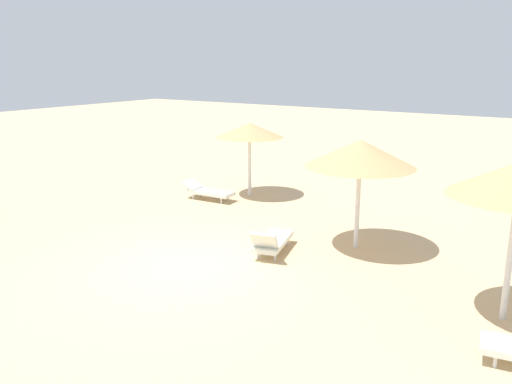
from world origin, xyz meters
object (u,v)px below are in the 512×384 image
lounger_1 (272,241)px  parasol_2 (250,130)px  parasol_1 (360,154)px  lounger_2 (207,191)px

lounger_1 → parasol_2: bearing=129.8°
parasol_1 → parasol_2: 6.17m
parasol_1 → lounger_1: 3.14m
parasol_1 → lounger_1: parasol_1 is taller
lounger_1 → lounger_2: (-4.70, 3.21, -0.02)m
parasol_1 → lounger_1: bearing=-135.9°
lounger_2 → parasol_1: bearing=-14.5°
parasol_2 → lounger_2: bearing=-124.5°
parasol_1 → parasol_2: parasol_1 is taller
parasol_1 → lounger_2: bearing=165.5°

